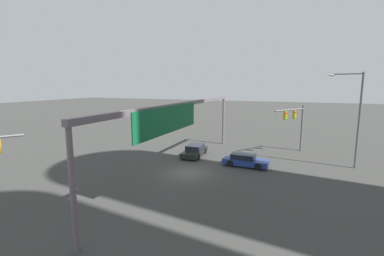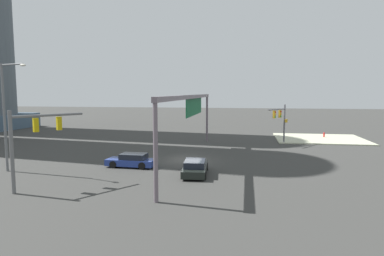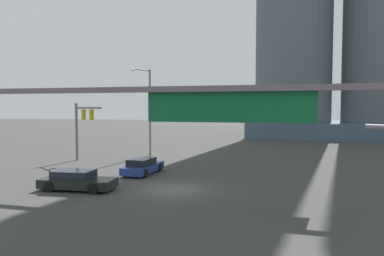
{
  "view_description": "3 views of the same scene",
  "coord_description": "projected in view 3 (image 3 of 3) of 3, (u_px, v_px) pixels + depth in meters",
  "views": [
    {
      "loc": [
        21.88,
        9.19,
        7.84
      ],
      "look_at": [
        -1.38,
        -0.16,
        3.84
      ],
      "focal_mm": 25.68,
      "sensor_mm": 36.0,
      "label": 1
    },
    {
      "loc": [
        -31.82,
        -5.64,
        6.6
      ],
      "look_at": [
        1.98,
        -0.07,
        2.93
      ],
      "focal_mm": 31.39,
      "sensor_mm": 36.0,
      "label": 2
    },
    {
      "loc": [
        6.74,
        -20.98,
        5.11
      ],
      "look_at": [
        0.98,
        0.71,
        3.78
      ],
      "focal_mm": 33.79,
      "sensor_mm": 36.0,
      "label": 3
    }
  ],
  "objects": [
    {
      "name": "ground_plane",
      "position": [
        174.0,
        190.0,
        22.27
      ],
      "size": [
        218.5,
        218.5,
        0.0
      ],
      "primitive_type": "plane",
      "color": "#383836"
    },
    {
      "name": "sedan_car_approaching",
      "position": [
        77.0,
        181.0,
        22.17
      ],
      "size": [
        4.66,
        2.16,
        1.21
      ],
      "rotation": [
        0.0,
        0.0,
        0.07
      ],
      "color": "black",
      "rests_on": "ground"
    },
    {
      "name": "streetlamp_curved_arm",
      "position": [
        148.0,
        106.0,
        37.15
      ],
      "size": [
        1.09,
        2.91,
        8.95
      ],
      "rotation": [
        0.0,
        0.0,
        -1.87
      ],
      "color": "slate",
      "rests_on": "ground"
    },
    {
      "name": "overhead_sign_gantry",
      "position": [
        187.0,
        102.0,
        21.46
      ],
      "size": [
        26.08,
        0.43,
        6.33
      ],
      "color": "slate",
      "rests_on": "ground"
    },
    {
      "name": "traffic_signal_opposite_side",
      "position": [
        82.0,
        122.0,
        33.35
      ],
      "size": [
        4.3,
        3.0,
        5.45
      ],
      "rotation": [
        0.0,
        0.0,
        -0.6
      ],
      "color": "#5F6061",
      "rests_on": "ground"
    },
    {
      "name": "sedan_car_waiting_far",
      "position": [
        143.0,
        166.0,
        27.46
      ],
      "size": [
        1.97,
        4.38,
        1.21
      ],
      "rotation": [
        0.0,
        0.0,
        1.52
      ],
      "color": "navy",
      "rests_on": "ground"
    }
  ]
}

